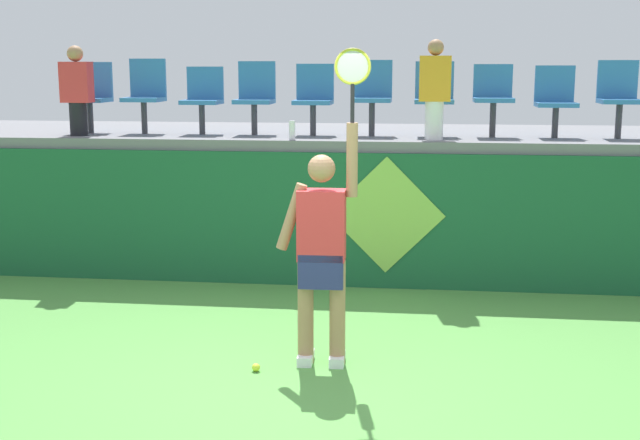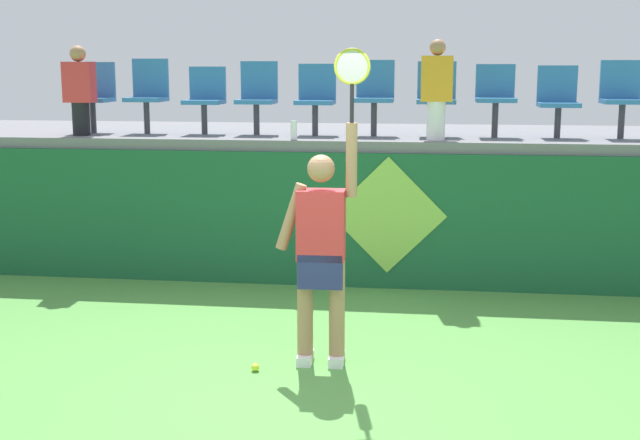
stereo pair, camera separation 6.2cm
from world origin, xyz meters
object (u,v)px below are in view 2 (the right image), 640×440
(stadium_chair_2, at_px, (205,96))
(stadium_chair_8, at_px, (558,98))
(tennis_player, at_px, (322,248))
(stadium_chair_7, at_px, (495,95))
(tennis_ball, at_px, (255,367))
(stadium_chair_6, at_px, (436,95))
(water_bottle, at_px, (294,130))
(stadium_chair_9, at_px, (622,95))
(stadium_chair_5, at_px, (375,93))
(stadium_chair_1, at_px, (148,92))
(spectator_1, at_px, (437,88))
(stadium_chair_0, at_px, (95,93))
(spectator_0, at_px, (80,90))
(stadium_chair_3, at_px, (258,94))
(stadium_chair_4, at_px, (316,96))

(stadium_chair_2, distance_m, stadium_chair_8, 4.06)
(tennis_player, bearing_deg, stadium_chair_7, 64.42)
(tennis_ball, bearing_deg, stadium_chair_6, 68.30)
(water_bottle, relative_size, stadium_chair_9, 0.24)
(tennis_ball, height_order, stadium_chair_5, stadium_chair_5)
(stadium_chair_2, bearing_deg, stadium_chair_5, 0.11)
(stadium_chair_1, bearing_deg, spectator_1, -7.88)
(stadium_chair_0, xyz_separation_m, stadium_chair_9, (6.12, -0.00, 0.02))
(stadium_chair_1, height_order, spectator_0, spectator_0)
(stadium_chair_5, bearing_deg, stadium_chair_9, -0.00)
(water_bottle, bearing_deg, stadium_chair_3, 129.61)
(tennis_player, height_order, stadium_chair_1, tennis_player)
(stadium_chair_6, height_order, stadium_chair_7, stadium_chair_6)
(stadium_chair_6, bearing_deg, stadium_chair_7, -0.54)
(stadium_chair_3, relative_size, stadium_chair_8, 1.06)
(stadium_chair_1, height_order, stadium_chair_3, stadium_chair_1)
(stadium_chair_4, bearing_deg, spectator_0, -170.94)
(stadium_chair_3, height_order, spectator_0, spectator_0)
(stadium_chair_1, bearing_deg, tennis_ball, -60.13)
(stadium_chair_0, height_order, stadium_chair_5, stadium_chair_5)
(stadium_chair_3, relative_size, stadium_chair_7, 1.04)
(tennis_player, xyz_separation_m, stadium_chair_3, (-1.19, 3.26, 1.10))
(stadium_chair_3, height_order, stadium_chair_9, stadium_chair_9)
(tennis_player, distance_m, tennis_ball, 1.09)
(stadium_chair_1, distance_m, stadium_chair_6, 3.41)
(stadium_chair_0, bearing_deg, tennis_ball, -52.57)
(stadium_chair_3, distance_m, spectator_0, 2.05)
(spectator_0, bearing_deg, stadium_chair_7, 5.11)
(spectator_0, bearing_deg, spectator_1, -0.55)
(tennis_player, bearing_deg, stadium_chair_9, 48.01)
(water_bottle, relative_size, stadium_chair_2, 0.26)
(stadium_chair_4, xyz_separation_m, spectator_0, (-2.69, -0.43, 0.07))
(stadium_chair_8, bearing_deg, tennis_ball, -128.07)
(tennis_ball, bearing_deg, water_bottle, 92.97)
(stadium_chair_3, relative_size, spectator_1, 0.79)
(stadium_chair_2, xyz_separation_m, spectator_1, (2.71, -0.47, 0.12))
(stadium_chair_0, height_order, stadium_chair_7, stadium_chair_0)
(stadium_chair_4, bearing_deg, spectator_1, -18.67)
(tennis_ball, bearing_deg, stadium_chair_0, 127.43)
(stadium_chair_0, bearing_deg, stadium_chair_8, -0.01)
(stadium_chair_3, bearing_deg, water_bottle, -50.39)
(spectator_1, bearing_deg, tennis_ball, -114.67)
(water_bottle, xyz_separation_m, spectator_0, (-2.54, 0.22, 0.42))
(stadium_chair_3, height_order, stadium_chair_4, stadium_chair_3)
(tennis_ball, relative_size, spectator_1, 0.06)
(stadium_chair_3, height_order, stadium_chair_7, stadium_chair_3)
(stadium_chair_3, bearing_deg, stadium_chair_4, -0.22)
(stadium_chair_1, height_order, stadium_chair_5, stadium_chair_1)
(stadium_chair_1, bearing_deg, stadium_chair_0, -179.74)
(water_bottle, distance_m, stadium_chair_2, 1.37)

